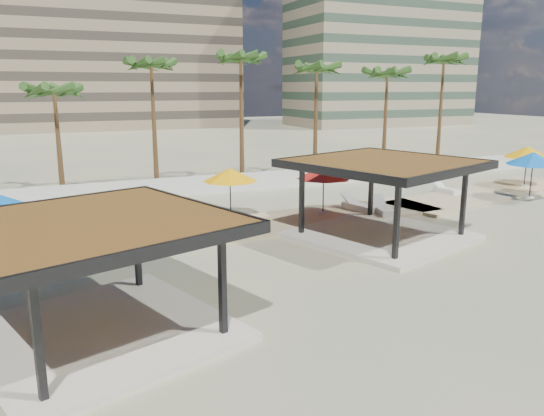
{
  "coord_description": "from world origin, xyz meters",
  "views": [
    {
      "loc": [
        -10.29,
        -16.61,
        6.76
      ],
      "look_at": [
        -0.71,
        4.84,
        1.4
      ],
      "focal_mm": 35.0,
      "sensor_mm": 36.0,
      "label": 1
    }
  ],
  "objects_px": {
    "lounger_d": "(446,190)",
    "lounger_b": "(383,210)",
    "pavilion_west": "(98,267)",
    "lounger_a": "(23,251)",
    "lounger_c": "(359,207)",
    "pavilion_central": "(382,192)",
    "umbrella_c": "(324,172)"
  },
  "relations": [
    {
      "from": "lounger_c",
      "to": "lounger_d",
      "type": "xyz_separation_m",
      "value": [
        7.85,
        1.95,
        -0.03
      ]
    },
    {
      "from": "umbrella_c",
      "to": "lounger_c",
      "type": "height_order",
      "value": "umbrella_c"
    },
    {
      "from": "umbrella_c",
      "to": "lounger_c",
      "type": "distance_m",
      "value": 2.98
    },
    {
      "from": "umbrella_c",
      "to": "lounger_b",
      "type": "relative_size",
      "value": 1.66
    },
    {
      "from": "pavilion_west",
      "to": "lounger_b",
      "type": "xyz_separation_m",
      "value": [
        15.4,
        8.36,
        -1.64
      ]
    },
    {
      "from": "lounger_a",
      "to": "lounger_b",
      "type": "bearing_deg",
      "value": -114.72
    },
    {
      "from": "lounger_a",
      "to": "lounger_d",
      "type": "relative_size",
      "value": 1.19
    },
    {
      "from": "pavilion_west",
      "to": "lounger_d",
      "type": "distance_m",
      "value": 25.31
    },
    {
      "from": "pavilion_central",
      "to": "lounger_c",
      "type": "xyz_separation_m",
      "value": [
        1.76,
        4.51,
        -1.77
      ]
    },
    {
      "from": "lounger_a",
      "to": "lounger_d",
      "type": "xyz_separation_m",
      "value": [
        24.58,
        3.4,
        -0.03
      ]
    },
    {
      "from": "umbrella_c",
      "to": "lounger_c",
      "type": "bearing_deg",
      "value": -3.26
    },
    {
      "from": "lounger_d",
      "to": "lounger_b",
      "type": "bearing_deg",
      "value": 108.82
    },
    {
      "from": "pavilion_central",
      "to": "lounger_a",
      "type": "height_order",
      "value": "pavilion_central"
    },
    {
      "from": "pavilion_west",
      "to": "lounger_c",
      "type": "bearing_deg",
      "value": 15.46
    },
    {
      "from": "lounger_a",
      "to": "lounger_b",
      "type": "relative_size",
      "value": 1.02
    },
    {
      "from": "lounger_b",
      "to": "lounger_d",
      "type": "height_order",
      "value": "lounger_b"
    },
    {
      "from": "pavilion_central",
      "to": "lounger_c",
      "type": "bearing_deg",
      "value": 50.39
    },
    {
      "from": "pavilion_west",
      "to": "lounger_b",
      "type": "height_order",
      "value": "pavilion_west"
    },
    {
      "from": "pavilion_west",
      "to": "lounger_a",
      "type": "height_order",
      "value": "pavilion_west"
    },
    {
      "from": "umbrella_c",
      "to": "lounger_d",
      "type": "relative_size",
      "value": 1.95
    },
    {
      "from": "pavilion_central",
      "to": "lounger_b",
      "type": "distance_m",
      "value": 4.54
    },
    {
      "from": "lounger_c",
      "to": "lounger_b",
      "type": "bearing_deg",
      "value": -161.63
    },
    {
      "from": "lounger_a",
      "to": "lounger_c",
      "type": "xyz_separation_m",
      "value": [
        16.73,
        1.45,
        -0.0
      ]
    },
    {
      "from": "pavilion_central",
      "to": "lounger_b",
      "type": "xyz_separation_m",
      "value": [
        2.51,
        3.34,
        -1.78
      ]
    },
    {
      "from": "umbrella_c",
      "to": "pavilion_west",
      "type": "bearing_deg",
      "value": -142.25
    },
    {
      "from": "pavilion_central",
      "to": "lounger_b",
      "type": "height_order",
      "value": "pavilion_central"
    },
    {
      "from": "lounger_d",
      "to": "lounger_c",
      "type": "bearing_deg",
      "value": 99.07
    },
    {
      "from": "lounger_c",
      "to": "pavilion_central",
      "type": "bearing_deg",
      "value": 144.28
    },
    {
      "from": "lounger_b",
      "to": "lounger_a",
      "type": "bearing_deg",
      "value": 107.22
    },
    {
      "from": "pavilion_west",
      "to": "umbrella_c",
      "type": "relative_size",
      "value": 2.18
    },
    {
      "from": "lounger_a",
      "to": "lounger_c",
      "type": "distance_m",
      "value": 16.79
    },
    {
      "from": "lounger_b",
      "to": "pavilion_west",
      "type": "bearing_deg",
      "value": 134.79
    }
  ]
}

